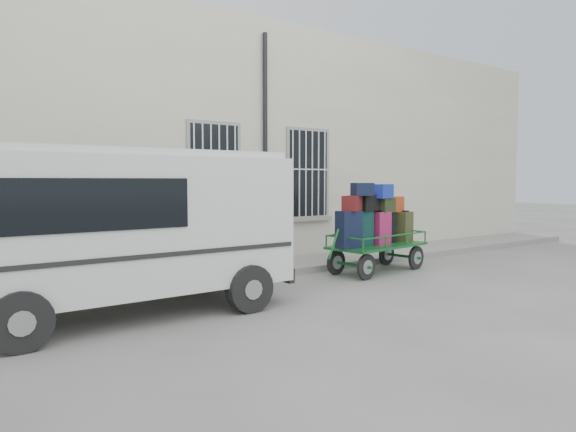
% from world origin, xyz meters
% --- Properties ---
extents(ground, '(80.00, 80.00, 0.00)m').
position_xyz_m(ground, '(0.00, 0.00, 0.00)').
color(ground, '#60605C').
rests_on(ground, ground).
extents(building, '(24.00, 5.15, 6.00)m').
position_xyz_m(building, '(0.00, 5.50, 3.00)').
color(building, '#BEB5A2').
rests_on(building, ground).
extents(sidewalk, '(24.00, 1.70, 0.15)m').
position_xyz_m(sidewalk, '(0.00, 2.20, 0.07)').
color(sidewalk, gray).
rests_on(sidewalk, ground).
extents(luggage_cart, '(2.91, 1.43, 2.02)m').
position_xyz_m(luggage_cart, '(2.40, 0.64, 1.04)').
color(luggage_cart, black).
rests_on(luggage_cart, ground).
extents(van, '(5.06, 2.33, 2.53)m').
position_xyz_m(van, '(-3.35, 0.27, 1.45)').
color(van, silver).
rests_on(van, ground).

